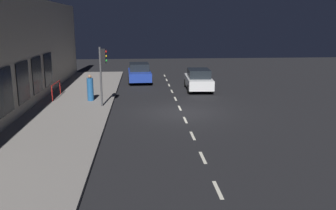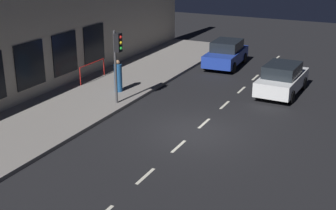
% 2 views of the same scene
% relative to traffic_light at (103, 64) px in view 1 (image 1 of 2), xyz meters
% --- Properties ---
extents(ground_plane, '(60.00, 60.00, 0.00)m').
position_rel_traffic_light_xyz_m(ground_plane, '(-4.40, 1.27, -2.62)').
color(ground_plane, black).
extents(sidewalk, '(4.50, 32.00, 0.15)m').
position_rel_traffic_light_xyz_m(sidewalk, '(1.85, 1.27, -2.55)').
color(sidewalk, gray).
rests_on(sidewalk, ground).
extents(building_facade, '(0.65, 32.00, 6.37)m').
position_rel_traffic_light_xyz_m(building_facade, '(4.40, 1.27, 0.55)').
color(building_facade, '#B2A893').
rests_on(building_facade, ground).
extents(lane_centre_line, '(0.12, 27.20, 0.01)m').
position_rel_traffic_light_xyz_m(lane_centre_line, '(-4.40, 0.27, -2.62)').
color(lane_centre_line, beige).
rests_on(lane_centre_line, ground).
extents(traffic_light, '(0.46, 0.32, 3.41)m').
position_rel_traffic_light_xyz_m(traffic_light, '(0.00, 0.00, 0.00)').
color(traffic_light, '#424244').
rests_on(traffic_light, sidewalk).
extents(parked_car_0, '(1.97, 4.18, 1.58)m').
position_rel_traffic_light_xyz_m(parked_car_0, '(-6.40, -5.23, -1.84)').
color(parked_car_0, silver).
rests_on(parked_car_0, ground).
extents(parked_car_1, '(2.05, 4.19, 1.58)m').
position_rel_traffic_light_xyz_m(parked_car_1, '(-2.04, -9.18, -1.84)').
color(parked_car_1, '#1E389E').
rests_on(parked_car_1, ground).
extents(pedestrian_0, '(0.44, 0.44, 1.63)m').
position_rel_traffic_light_xyz_m(pedestrian_0, '(0.99, -1.54, -1.73)').
color(pedestrian_0, '#1E5189').
rests_on(pedestrian_0, sidewalk).
extents(red_railing, '(0.05, 2.27, 0.97)m').
position_rel_traffic_light_xyz_m(red_railing, '(3.32, -2.63, -1.74)').
color(red_railing, red).
rests_on(red_railing, sidewalk).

